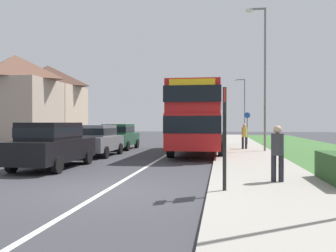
# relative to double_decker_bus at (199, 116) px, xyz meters

# --- Properties ---
(ground_plane) EXTENTS (120.00, 120.00, 0.00)m
(ground_plane) POSITION_rel_double_decker_bus_xyz_m (-1.66, -11.74, -2.14)
(ground_plane) COLOR #38383D
(lane_marking_centre) EXTENTS (0.14, 60.00, 0.01)m
(lane_marking_centre) POSITION_rel_double_decker_bus_xyz_m (-1.66, -3.74, -2.14)
(lane_marking_centre) COLOR silver
(lane_marking_centre) RESTS_ON ground_plane
(pavement_near_side) EXTENTS (3.20, 68.00, 0.12)m
(pavement_near_side) POSITION_rel_double_decker_bus_xyz_m (2.54, -5.74, -2.08)
(pavement_near_side) COLOR #9E998E
(pavement_near_side) RESTS_ON ground_plane
(double_decker_bus) EXTENTS (2.80, 10.02, 3.70)m
(double_decker_bus) POSITION_rel_double_decker_bus_xyz_m (0.00, 0.00, 0.00)
(double_decker_bus) COLOR red
(double_decker_bus) RESTS_ON ground_plane
(parked_car_black) EXTENTS (1.88, 4.59, 1.75)m
(parked_car_black) POSITION_rel_double_decker_bus_xyz_m (-5.12, -7.60, -1.19)
(parked_car_black) COLOR black
(parked_car_black) RESTS_ON ground_plane
(parked_car_grey) EXTENTS (2.00, 4.02, 1.62)m
(parked_car_grey) POSITION_rel_double_decker_bus_xyz_m (-5.19, -2.54, -1.25)
(parked_car_grey) COLOR slate
(parked_car_grey) RESTS_ON ground_plane
(parked_car_dark_green) EXTENTS (1.94, 4.06, 1.64)m
(parked_car_dark_green) POSITION_rel_double_decker_bus_xyz_m (-5.33, 2.19, -1.24)
(parked_car_dark_green) COLOR #19472D
(parked_car_dark_green) RESTS_ON ground_plane
(pedestrian_at_stop) EXTENTS (0.34, 0.34, 1.67)m
(pedestrian_at_stop) POSITION_rel_double_decker_bus_xyz_m (2.79, -10.27, -1.17)
(pedestrian_at_stop) COLOR #23232D
(pedestrian_at_stop) RESTS_ON ground_plane
(pedestrian_walking_away) EXTENTS (0.34, 0.34, 1.67)m
(pedestrian_walking_away) POSITION_rel_double_decker_bus_xyz_m (2.67, 2.20, -1.17)
(pedestrian_walking_away) COLOR #23232D
(pedestrian_walking_away) RESTS_ON ground_plane
(bus_stop_sign) EXTENTS (0.09, 0.52, 2.60)m
(bus_stop_sign) POSITION_rel_double_decker_bus_xyz_m (1.34, -11.76, -0.60)
(bus_stop_sign) COLOR black
(bus_stop_sign) RESTS_ON ground_plane
(cycle_route_sign) EXTENTS (0.44, 0.08, 2.52)m
(cycle_route_sign) POSITION_rel_double_decker_bus_xyz_m (3.20, 7.50, -0.71)
(cycle_route_sign) COLOR slate
(cycle_route_sign) RESTS_ON ground_plane
(street_lamp_mid) EXTENTS (1.14, 0.20, 8.30)m
(street_lamp_mid) POSITION_rel_double_decker_bus_xyz_m (3.63, 0.72, 2.57)
(street_lamp_mid) COLOR slate
(street_lamp_mid) RESTS_ON ground_plane
(street_lamp_far) EXTENTS (1.14, 0.20, 6.58)m
(street_lamp_far) POSITION_rel_double_decker_bus_xyz_m (3.70, 20.50, 1.68)
(street_lamp_far) COLOR slate
(street_lamp_far) RESTS_ON ground_plane
(house_terrace_far_side) EXTENTS (6.29, 11.53, 7.47)m
(house_terrace_far_side) POSITION_rel_double_decker_bus_xyz_m (-16.03, 10.70, 1.60)
(house_terrace_far_side) COLOR tan
(house_terrace_far_side) RESTS_ON ground_plane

